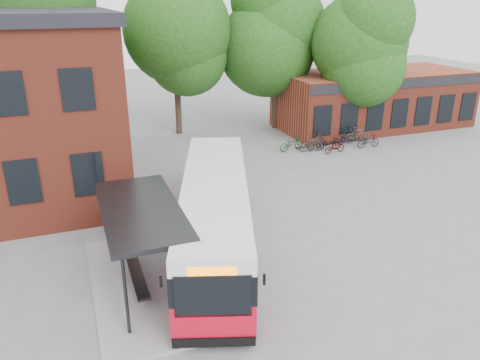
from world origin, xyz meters
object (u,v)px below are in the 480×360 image
object	(u,v)px
bicycle_1	(311,145)
bicycle_5	(347,136)
bicycle_6	(368,141)
bicycle_7	(358,135)
bus_shelter	(144,247)
city_bus	(215,216)
bicycle_0	(291,144)
bicycle_4	(335,147)
bicycle_3	(317,142)
bicycle_2	(328,144)

from	to	relation	value
bicycle_1	bicycle_5	distance (m)	3.12
bicycle_1	bicycle_5	world-z (taller)	bicycle_5
bicycle_6	bicycle_7	xyz separation A→B (m)	(-0.04, 1.12, 0.12)
bus_shelter	city_bus	world-z (taller)	bus_shelter
bus_shelter	bicycle_7	xyz separation A→B (m)	(15.97, 11.54, -0.90)
bicycle_0	bicycle_7	distance (m)	4.85
city_bus	bicycle_4	distance (m)	13.72
bicycle_5	bicycle_3	bearing A→B (deg)	83.16
bicycle_2	bicycle_3	size ratio (longest dim) A/B	0.89
bicycle_3	bicycle_5	world-z (taller)	bicycle_5
bicycle_6	bicycle_2	bearing A→B (deg)	76.33
bicycle_2	bicycle_6	bearing A→B (deg)	-88.39
city_bus	bicycle_5	size ratio (longest dim) A/B	6.29
bicycle_1	bicycle_7	xyz separation A→B (m)	(3.79, 0.60, 0.08)
bicycle_2	bus_shelter	bearing A→B (deg)	141.48
city_bus	bicycle_7	xyz separation A→B (m)	(13.07, 10.09, -0.88)
bicycle_1	bicycle_3	distance (m)	0.58
bicycle_0	bicycle_1	xyz separation A→B (m)	(1.06, -0.62, 0.01)
bicycle_1	city_bus	bearing A→B (deg)	141.14
bicycle_6	bicycle_7	size ratio (longest dim) A/B	0.90
bicycle_0	bicycle_3	xyz separation A→B (m)	(1.58, -0.37, 0.07)
bicycle_3	bicycle_6	distance (m)	3.40
bus_shelter	bicycle_0	xyz separation A→B (m)	(11.13, 11.57, -1.00)
bus_shelter	bicycle_2	size ratio (longest dim) A/B	4.54
bicycle_0	bicycle_5	bearing A→B (deg)	-99.95
bicycle_3	bus_shelter	bearing A→B (deg)	106.98
bicycle_5	bicycle_7	xyz separation A→B (m)	(0.74, -0.08, 0.01)
bicycle_0	bicycle_1	world-z (taller)	bicycle_1
bus_shelter	bicycle_2	bearing A→B (deg)	39.19
city_bus	bicycle_7	world-z (taller)	city_bus
bicycle_2	bicycle_4	size ratio (longest dim) A/B	1.01
bicycle_4	bicycle_7	size ratio (longest dim) A/B	0.84
city_bus	bicycle_4	world-z (taller)	city_bus
bicycle_0	bicycle_2	bearing A→B (deg)	-116.74
city_bus	bicycle_0	world-z (taller)	city_bus
bicycle_2	bicycle_6	xyz separation A→B (m)	(2.63, -0.50, 0.02)
bicycle_3	city_bus	bearing A→B (deg)	110.43
bicycle_4	bicycle_6	world-z (taller)	bicycle_6
bus_shelter	bicycle_5	distance (m)	19.18
bicycle_0	bicycle_4	bearing A→B (deg)	-131.40
city_bus	bicycle_4	size ratio (longest dim) A/B	7.34
bus_shelter	bicycle_2	world-z (taller)	bus_shelter
city_bus	bicycle_5	bearing A→B (deg)	57.83
bus_shelter	bicycle_4	bearing A→B (deg)	37.20
bicycle_3	bicycle_4	xyz separation A→B (m)	(0.72, -1.00, -0.12)
bicycle_2	bicycle_5	bearing A→B (deg)	-56.82
bicycle_2	bicycle_7	size ratio (longest dim) A/B	0.85
bicycle_2	city_bus	bearing A→B (deg)	144.37
bus_shelter	bicycle_7	world-z (taller)	bus_shelter
bicycle_0	bicycle_2	world-z (taller)	bicycle_0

